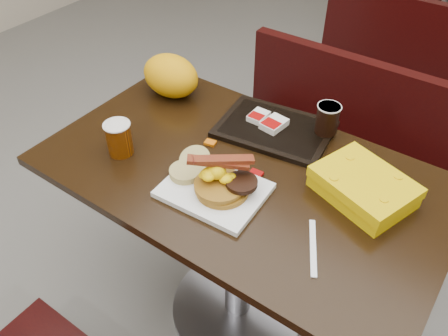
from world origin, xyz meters
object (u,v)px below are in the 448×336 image
Objects in this scene: hashbrown_sleeve_left at (258,116)px; pancake_stack at (222,187)px; knife at (313,247)px; hashbrown_sleeve_right at (274,124)px; bench_far_s at (414,48)px; clamshell at (364,187)px; fork at (180,176)px; table_far at (447,8)px; tray at (275,129)px; bench_near_n at (327,150)px; coffee_cup_near at (119,139)px; coffee_cup_far at (327,119)px; paper_bag at (171,76)px; table_near at (239,250)px; platter at (214,190)px.

pancake_stack is at bearing -73.53° from hashbrown_sleeve_left.
hashbrown_sleeve_right is at bearing -166.14° from knife.
bench_far_s is 1.88m from clamshell.
knife is 0.71× the size of clamshell.
fork is 0.65× the size of knife.
table_far is at bearing 157.99° from knife.
fork is 0.44m from knife.
pancake_stack reaches higher than tray.
bench_near_n is at bearing 90.92° from pancake_stack.
coffee_cup_near is 1.27× the size of hashbrown_sleeve_right.
tray is 0.17m from coffee_cup_far.
clamshell is at bearing -16.82° from hashbrown_sleeve_left.
tray is (-0.03, 0.34, -0.02)m from pancake_stack.
hashbrown_sleeve_right is 0.37m from clamshell.
bench_near_n is 0.63m from hashbrown_sleeve_left.
clamshell is (0.35, -0.12, 0.03)m from tray.
paper_bag is (-0.75, 0.34, 0.07)m from knife.
table_near is 0.44m from tray.
pancake_stack is 0.41× the size of tray.
knife is 1.85× the size of coffee_cup_far.
coffee_cup_far is at bearing 18.37° from tray.
bench_near_n is at bearing 137.69° from clamshell.
fork is at bearing -96.85° from hashbrown_sleeve_left.
knife is at bearing -83.65° from table_far.
coffee_cup_far is at bearing 155.80° from clamshell.
bench_near_n is 2.79× the size of tray.
hashbrown_sleeve_left is 0.73× the size of coffee_cup_far.
hashbrown_sleeve_left is 0.36m from paper_bag.
clamshell reaches higher than tray.
clamshell is (0.46, 0.23, 0.03)m from fork.
tray is 4.26× the size of hashbrown_sleeve_right.
pancake_stack is 1.51× the size of coffee_cup_far.
knife is 0.49m from hashbrown_sleeve_right.
hashbrown_sleeve_left is at bearing -93.07° from bench_far_s.
hashbrown_sleeve_right is 0.42m from paper_bag.
bench_near_n is at bearing 171.57° from knife.
table_near is at bearing -68.65° from hashbrown_sleeve_left.
paper_bag is (-0.44, -1.70, 0.46)m from bench_far_s.
tray is at bearing 48.06° from coffee_cup_near.
platter is 0.04m from pancake_stack.
tray is at bearing -6.73° from hashbrown_sleeve_left.
tray is 0.02m from hashbrown_sleeve_right.
fork and knife have the same top height.
clamshell is at bearing 35.11° from pancake_stack.
pancake_stack is at bearing -76.83° from hashbrown_sleeve_right.
fork is at bearing -99.17° from bench_near_n.
pancake_stack is at bearing 13.38° from fork.
table_far is 0.70m from bench_far_s.
pancake_stack is 0.58× the size of clamshell.
paper_bag is (-0.44, -2.40, 0.45)m from table_far.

